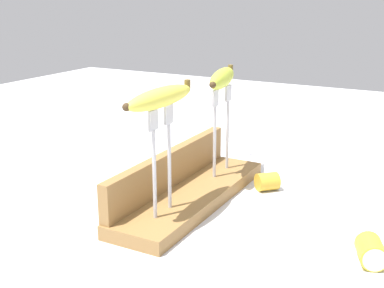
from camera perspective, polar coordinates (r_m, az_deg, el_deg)
The scene contains 10 objects.
ground_plane at distance 1.08m, azimuth 0.00°, elevation -6.50°, with size 3.00×3.00×0.00m, color silver.
wooden_board at distance 1.08m, azimuth 0.00°, elevation -5.82°, with size 0.47×0.13×0.03m, color olive.
board_backstop at distance 1.08m, azimuth -2.48°, elevation -2.73°, with size 0.46×0.02×0.08m, color olive.
fork_stand_left at distance 0.93m, azimuth -3.40°, elevation -0.84°, with size 0.08×0.01×0.20m.
fork_stand_right at distance 1.14m, azimuth 3.31°, elevation 2.38°, with size 0.09×0.01×0.20m.
banana_raised_left at distance 0.90m, azimuth -3.51°, elevation 5.24°, with size 0.20×0.04×0.04m.
banana_raised_right at distance 1.12m, azimuth 3.39°, elevation 7.36°, with size 0.19×0.07×0.04m.
fork_fallen_near at distance 1.45m, azimuth 5.68°, elevation -0.45°, with size 0.11×0.14×0.01m.
banana_chunk_near at distance 1.15m, azimuth 8.46°, elevation -4.17°, with size 0.06×0.06×0.04m.
banana_chunk_far at distance 0.89m, azimuth 19.39°, elevation -11.27°, with size 0.07×0.06×0.04m.
Camera 1 is at (-0.88, -0.48, 0.42)m, focal length 47.73 mm.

